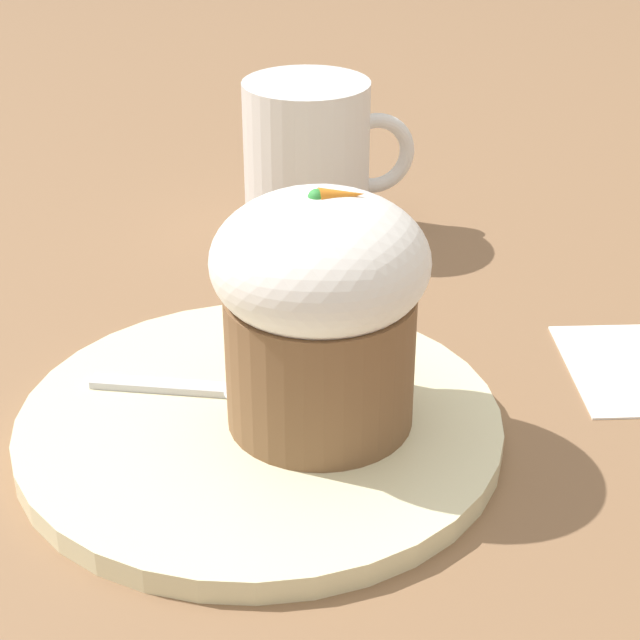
# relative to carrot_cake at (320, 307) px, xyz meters

# --- Properties ---
(ground_plane) EXTENTS (4.00, 4.00, 0.00)m
(ground_plane) POSITION_rel_carrot_cake_xyz_m (-0.03, 0.01, -0.08)
(ground_plane) COLOR #846042
(dessert_plate) EXTENTS (0.24, 0.24, 0.01)m
(dessert_plate) POSITION_rel_carrot_cake_xyz_m (-0.03, 0.01, -0.07)
(dessert_plate) COLOR beige
(dessert_plate) RESTS_ON ground_plane
(carrot_cake) EXTENTS (0.10, 0.10, 0.12)m
(carrot_cake) POSITION_rel_carrot_cake_xyz_m (0.00, 0.00, 0.00)
(carrot_cake) COLOR brown
(carrot_cake) RESTS_ON dessert_plate
(spoon) EXTENTS (0.12, 0.07, 0.01)m
(spoon) POSITION_rel_carrot_cake_xyz_m (-0.03, 0.03, -0.06)
(spoon) COLOR silver
(spoon) RESTS_ON dessert_plate
(coffee_cup) EXTENTS (0.12, 0.09, 0.11)m
(coffee_cup) POSITION_rel_carrot_cake_xyz_m (0.05, 0.25, -0.02)
(coffee_cup) COLOR white
(coffee_cup) RESTS_ON ground_plane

